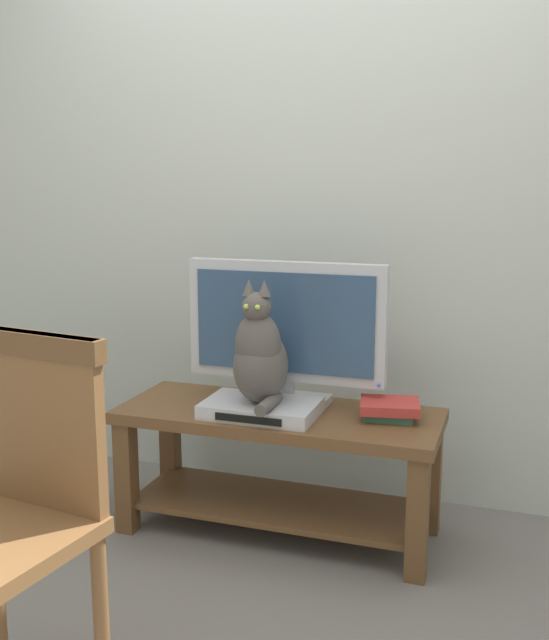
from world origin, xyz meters
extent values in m
plane|color=slate|center=(0.00, 0.00, 0.00)|extent=(12.00, 12.00, 0.00)
cube|color=#B7BCB2|center=(0.00, 1.02, 1.40)|extent=(7.00, 0.12, 2.80)
cube|color=brown|center=(-0.02, 0.49, 0.46)|extent=(1.20, 0.47, 0.04)
cube|color=brown|center=(-0.57, 0.31, 0.22)|extent=(0.07, 0.07, 0.44)
cube|color=brown|center=(0.53, 0.31, 0.22)|extent=(0.07, 0.07, 0.44)
cube|color=brown|center=(-0.57, 0.68, 0.22)|extent=(0.07, 0.07, 0.44)
cube|color=brown|center=(0.53, 0.68, 0.22)|extent=(0.07, 0.07, 0.44)
cube|color=brown|center=(-0.02, 0.49, 0.11)|extent=(1.10, 0.39, 0.02)
cube|color=#B7B7BC|center=(-0.02, 0.57, 0.50)|extent=(0.32, 0.20, 0.03)
cube|color=#B7B7BC|center=(-0.02, 0.57, 0.55)|extent=(0.06, 0.04, 0.07)
cube|color=#B7B7BC|center=(-0.02, 0.57, 0.81)|extent=(0.77, 0.05, 0.45)
cube|color=navy|center=(-0.02, 0.54, 0.81)|extent=(0.69, 0.01, 0.38)
sphere|color=#2672F2|center=(0.34, 0.54, 0.60)|extent=(0.01, 0.01, 0.01)
cube|color=#BCBCC1|center=(-0.07, 0.42, 0.51)|extent=(0.41, 0.26, 0.05)
cube|color=black|center=(-0.07, 0.28, 0.51)|extent=(0.25, 0.01, 0.03)
ellipsoid|color=#514C47|center=(-0.07, 0.42, 0.67)|extent=(0.20, 0.23, 0.27)
ellipsoid|color=#514C47|center=(-0.07, 0.39, 0.76)|extent=(0.17, 0.15, 0.24)
sphere|color=#514C47|center=(-0.07, 0.38, 0.90)|extent=(0.11, 0.11, 0.11)
cone|color=#514C47|center=(-0.09, 0.38, 0.96)|extent=(0.05, 0.05, 0.06)
cone|color=#514C47|center=(-0.04, 0.38, 0.96)|extent=(0.05, 0.05, 0.06)
sphere|color=#B2C64C|center=(-0.09, 0.33, 0.90)|extent=(0.02, 0.02, 0.02)
sphere|color=#B2C64C|center=(-0.04, 0.33, 0.90)|extent=(0.02, 0.02, 0.02)
cylinder|color=#514C47|center=(-0.01, 0.34, 0.56)|extent=(0.05, 0.18, 0.04)
cylinder|color=brown|center=(-0.14, -0.57, 0.24)|extent=(0.04, 0.04, 0.48)
cube|color=brown|center=(-0.32, -0.53, 0.74)|extent=(0.41, 0.09, 0.45)
cube|color=brown|center=(-0.32, -0.53, 0.94)|extent=(0.43, 0.10, 0.06)
cube|color=#38664C|center=(0.39, 0.54, 0.50)|extent=(0.19, 0.16, 0.03)
cube|color=#B2332D|center=(0.39, 0.53, 0.53)|extent=(0.24, 0.21, 0.04)
cylinder|color=#9E6B4C|center=(-0.99, 0.25, 0.11)|extent=(0.28, 0.28, 0.21)
cylinder|color=#332319|center=(-0.99, 0.25, 0.20)|extent=(0.26, 0.26, 0.02)
cylinder|color=#4C3823|center=(-0.99, 0.25, 0.30)|extent=(0.04, 0.04, 0.18)
sphere|color=#386B3D|center=(-0.99, 0.25, 0.55)|extent=(0.39, 0.39, 0.39)
camera|label=1|loc=(0.82, -2.03, 1.34)|focal=41.61mm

